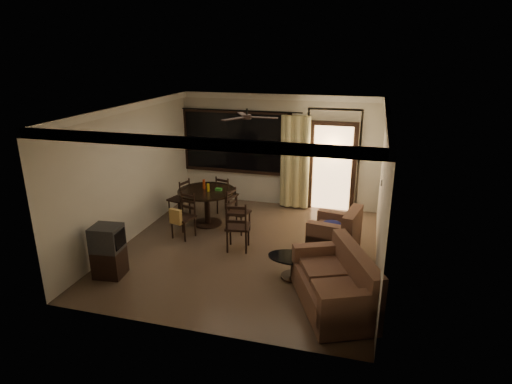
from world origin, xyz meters
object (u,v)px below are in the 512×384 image
(dining_chair_west, at_px, (180,206))
(dining_chair_north, at_px, (227,202))
(tv_cabinet, at_px, (108,251))
(armchair, at_px, (337,235))
(dining_chair_south, at_px, (183,224))
(side_chair, at_px, (238,235))
(dining_chair_east, at_px, (238,219))
(sofa, at_px, (337,286))
(coffee_table, at_px, (294,264))
(dining_table, at_px, (207,197))

(dining_chair_west, bearing_deg, dining_chair_north, 133.77)
(tv_cabinet, relative_size, armchair, 0.91)
(dining_chair_west, height_order, tv_cabinet, dining_chair_west)
(dining_chair_south, height_order, side_chair, side_chair)
(tv_cabinet, bearing_deg, dining_chair_west, 83.70)
(dining_chair_west, bearing_deg, dining_chair_east, 89.80)
(dining_chair_south, bearing_deg, dining_chair_west, 133.37)
(dining_chair_north, relative_size, tv_cabinet, 1.01)
(dining_chair_north, distance_m, sofa, 4.46)
(side_chair, bearing_deg, coffee_table, 139.09)
(dining_chair_east, xyz_separation_m, sofa, (2.35, -2.37, 0.08))
(dining_table, height_order, armchair, dining_table)
(sofa, xyz_separation_m, side_chair, (-2.09, 1.51, -0.06))
(dining_chair_south, relative_size, side_chair, 0.91)
(dining_chair_south, distance_m, side_chair, 1.32)
(sofa, distance_m, coffee_table, 1.08)
(dining_table, xyz_separation_m, dining_chair_east, (0.81, -0.22, -0.36))
(dining_table, xyz_separation_m, tv_cabinet, (-0.80, -2.66, -0.17))
(sofa, height_order, side_chair, side_chair)
(dining_table, bearing_deg, dining_chair_east, -15.07)
(dining_table, xyz_separation_m, side_chair, (1.07, -1.07, -0.33))
(dining_chair_north, xyz_separation_m, sofa, (2.95, -3.34, 0.08))
(dining_chair_west, xyz_separation_m, side_chair, (1.86, -1.29, 0.03))
(dining_chair_west, xyz_separation_m, sofa, (3.94, -2.80, 0.08))
(dining_table, xyz_separation_m, dining_chair_west, (-0.79, 0.22, -0.36))
(dining_chair_north, bearing_deg, side_chair, 130.35)
(dining_table, height_order, dining_chair_south, dining_table)
(dining_chair_north, xyz_separation_m, side_chair, (0.87, -1.83, 0.03))
(coffee_table, bearing_deg, dining_chair_west, 146.39)
(dining_chair_west, height_order, dining_chair_north, same)
(dining_chair_south, bearing_deg, armchair, 18.04)
(dining_chair_east, xyz_separation_m, side_chair, (0.26, -0.86, 0.03))
(dining_chair_south, bearing_deg, dining_chair_east, 45.70)
(dining_table, xyz_separation_m, dining_chair_south, (-0.22, -0.83, -0.33))
(dining_chair_east, relative_size, coffee_table, 1.04)
(dining_chair_west, xyz_separation_m, tv_cabinet, (-0.01, -2.87, 0.19))
(dining_table, bearing_deg, tv_cabinet, -106.70)
(dining_table, height_order, side_chair, side_chair)
(tv_cabinet, distance_m, side_chair, 2.46)
(tv_cabinet, distance_m, sofa, 3.96)
(dining_table, xyz_separation_m, coffee_table, (2.35, -1.87, -0.37))
(sofa, bearing_deg, side_chair, 120.33)
(coffee_table, bearing_deg, dining_chair_east, 133.03)
(dining_chair_north, xyz_separation_m, armchair, (2.77, -1.42, 0.09))
(dining_chair_west, xyz_separation_m, coffee_table, (3.13, -2.08, -0.02))
(armchair, bearing_deg, dining_chair_west, 177.40)
(dining_table, bearing_deg, dining_chair_north, 75.09)
(tv_cabinet, height_order, side_chair, side_chair)
(dining_table, height_order, dining_chair_east, dining_table)
(dining_chair_east, bearing_deg, coffee_table, -121.96)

